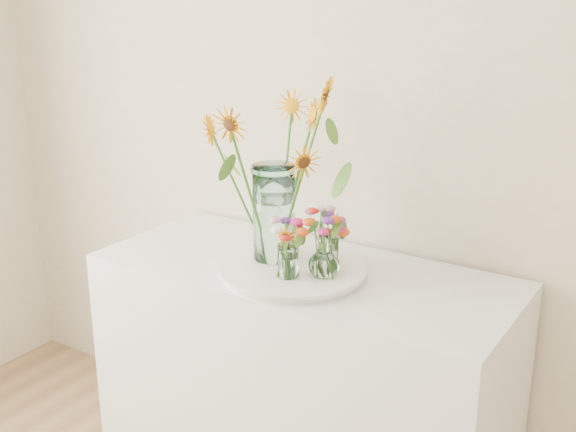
{
  "coord_description": "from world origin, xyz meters",
  "views": [
    {
      "loc": [
        0.89,
        0.04,
        1.8
      ],
      "look_at": [
        -0.26,
        1.85,
        1.1
      ],
      "focal_mm": 45.0,
      "sensor_mm": 36.0,
      "label": 1
    }
  ],
  "objects_px": {
    "counter": "(302,388)",
    "small_vase_b": "(324,256)",
    "small_vase_a": "(288,262)",
    "small_vase_c": "(329,253)",
    "mason_jar": "(274,213)",
    "tray": "(293,272)"
  },
  "relations": [
    {
      "from": "counter",
      "to": "small_vase_c",
      "type": "xyz_separation_m",
      "value": [
        0.1,
        -0.0,
        0.53
      ]
    },
    {
      "from": "counter",
      "to": "small_vase_a",
      "type": "bearing_deg",
      "value": -77.03
    },
    {
      "from": "mason_jar",
      "to": "small_vase_b",
      "type": "height_order",
      "value": "mason_jar"
    },
    {
      "from": "counter",
      "to": "tray",
      "type": "xyz_separation_m",
      "value": [
        0.0,
        -0.07,
        0.46
      ]
    },
    {
      "from": "small_vase_c",
      "to": "small_vase_a",
      "type": "bearing_deg",
      "value": -114.69
    },
    {
      "from": "tray",
      "to": "mason_jar",
      "type": "relative_size",
      "value": 1.4
    },
    {
      "from": "mason_jar",
      "to": "small_vase_c",
      "type": "height_order",
      "value": "mason_jar"
    },
    {
      "from": "counter",
      "to": "small_vase_a",
      "type": "height_order",
      "value": "small_vase_a"
    },
    {
      "from": "tray",
      "to": "small_vase_b",
      "type": "xyz_separation_m",
      "value": [
        0.12,
        -0.01,
        0.08
      ]
    },
    {
      "from": "counter",
      "to": "mason_jar",
      "type": "xyz_separation_m",
      "value": [
        -0.09,
        -0.03,
        0.64
      ]
    },
    {
      "from": "small_vase_b",
      "to": "small_vase_c",
      "type": "bearing_deg",
      "value": 107.54
    },
    {
      "from": "counter",
      "to": "small_vase_b",
      "type": "distance_m",
      "value": 0.57
    },
    {
      "from": "mason_jar",
      "to": "small_vase_c",
      "type": "relative_size",
      "value": 3.12
    },
    {
      "from": "counter",
      "to": "tray",
      "type": "bearing_deg",
      "value": -88.05
    },
    {
      "from": "small_vase_a",
      "to": "small_vase_b",
      "type": "distance_m",
      "value": 0.11
    },
    {
      "from": "small_vase_b",
      "to": "tray",
      "type": "bearing_deg",
      "value": 175.47
    },
    {
      "from": "small_vase_b",
      "to": "small_vase_c",
      "type": "xyz_separation_m",
      "value": [
        -0.02,
        0.08,
        -0.02
      ]
    },
    {
      "from": "tray",
      "to": "small_vase_b",
      "type": "bearing_deg",
      "value": -4.53
    },
    {
      "from": "tray",
      "to": "small_vase_a",
      "type": "bearing_deg",
      "value": -67.77
    },
    {
      "from": "mason_jar",
      "to": "small_vase_a",
      "type": "height_order",
      "value": "mason_jar"
    },
    {
      "from": "small_vase_a",
      "to": "small_vase_b",
      "type": "bearing_deg",
      "value": 37.03
    },
    {
      "from": "small_vase_a",
      "to": "small_vase_b",
      "type": "xyz_separation_m",
      "value": [
        0.09,
        0.07,
        0.02
      ]
    }
  ]
}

